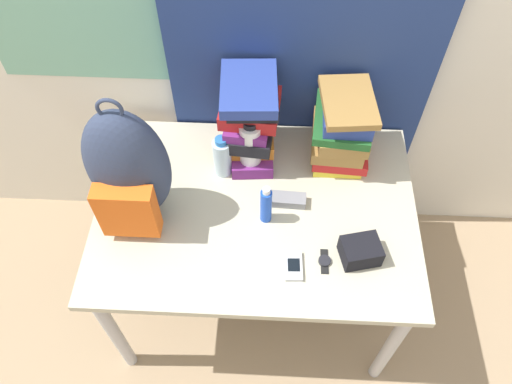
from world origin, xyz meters
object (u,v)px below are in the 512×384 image
at_px(wristwatch, 325,261).
at_px(cell_phone, 294,266).
at_px(camera_pouch, 360,251).
at_px(backpack, 128,170).
at_px(book_stack_left, 251,119).
at_px(sports_bottle, 250,147).
at_px(sunglasses_case, 286,200).
at_px(book_stack_center, 342,128).
at_px(water_bottle, 222,157).
at_px(sunscreen_bottle, 266,205).

bearing_deg(wristwatch, cell_phone, -166.34).
bearing_deg(camera_pouch, backpack, 168.86).
distance_m(book_stack_left, sports_bottle, 0.11).
relative_size(book_stack_left, sports_bottle, 1.37).
bearing_deg(book_stack_left, sports_bottle, -89.01).
xyz_separation_m(sunglasses_case, camera_pouch, (0.26, -0.22, 0.02)).
distance_m(sports_bottle, wristwatch, 0.50).
bearing_deg(wristwatch, backpack, 164.83).
distance_m(book_stack_center, cell_phone, 0.56).
relative_size(book_stack_center, cell_phone, 2.75).
distance_m(backpack, book_stack_center, 0.80).
bearing_deg(sports_bottle, cell_phone, -68.29).
height_order(water_bottle, wristwatch, water_bottle).
relative_size(book_stack_left, wristwatch, 3.76).
distance_m(water_bottle, sunscreen_bottle, 0.27).
height_order(book_stack_center, sports_bottle, book_stack_center).
bearing_deg(book_stack_left, camera_pouch, -49.20).
bearing_deg(water_bottle, sunscreen_bottle, -50.82).
height_order(sports_bottle, cell_phone, sports_bottle).
relative_size(book_stack_left, cell_phone, 3.19).
distance_m(book_stack_left, sunscreen_bottle, 0.34).
bearing_deg(water_bottle, camera_pouch, -35.32).
bearing_deg(book_stack_left, wristwatch, -60.26).
xyz_separation_m(book_stack_center, sunscreen_bottle, (-0.27, -0.32, -0.07)).
xyz_separation_m(backpack, sports_bottle, (0.39, 0.22, -0.11)).
bearing_deg(sunglasses_case, book_stack_center, 50.55).
xyz_separation_m(backpack, camera_pouch, (0.79, -0.16, -0.20)).
relative_size(sports_bottle, sunscreen_bottle, 1.44).
bearing_deg(wristwatch, sunscreen_bottle, 141.04).
bearing_deg(water_bottle, book_stack_left, 45.19).
distance_m(water_bottle, sunglasses_case, 0.29).
relative_size(cell_phone, camera_pouch, 0.74).
bearing_deg(backpack, wristwatch, -15.17).
relative_size(sports_bottle, cell_phone, 2.33).
bearing_deg(cell_phone, sunglasses_case, 96.70).
relative_size(book_stack_left, sunscreen_bottle, 1.97).
xyz_separation_m(sunscreen_bottle, cell_phone, (0.10, -0.19, -0.08)).
distance_m(book_stack_center, sports_bottle, 0.35).
xyz_separation_m(camera_pouch, wristwatch, (-0.12, -0.03, -0.03)).
height_order(sports_bottle, sunglasses_case, sports_bottle).
bearing_deg(sunscreen_bottle, backpack, 178.46).
bearing_deg(sunscreen_bottle, wristwatch, -38.96).
xyz_separation_m(book_stack_left, cell_phone, (0.17, -0.51, -0.18)).
height_order(book_stack_center, wristwatch, book_stack_center).
bearing_deg(sunglasses_case, sunscreen_bottle, -134.07).
distance_m(backpack, sunglasses_case, 0.58).
height_order(cell_phone, camera_pouch, camera_pouch).
bearing_deg(backpack, sports_bottle, 29.22).
relative_size(book_stack_center, sunglasses_case, 2.02).
xyz_separation_m(water_bottle, wristwatch, (0.38, -0.38, -0.08)).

